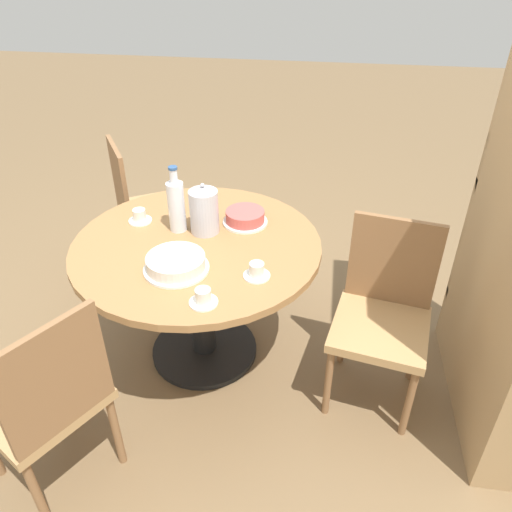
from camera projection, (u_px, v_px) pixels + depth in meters
The scene contains 12 objects.
ground_plane at pixel (205, 351), 2.74m from camera, with size 14.00×14.00×0.00m, color brown.
dining_table at pixel (199, 270), 2.43m from camera, with size 1.18×1.18×0.70m.
chair_a at pixel (383, 312), 2.28m from camera, with size 0.49×0.49×0.89m.
chair_b at pixel (146, 206), 3.13m from camera, with size 0.58×0.58×0.89m.
chair_c at pixel (46, 399), 1.86m from camera, with size 0.57×0.57×0.89m.
coffee_pot at pixel (204, 210), 2.37m from camera, with size 0.14×0.14×0.26m.
water_bottle at pixel (176, 205), 2.37m from camera, with size 0.08×0.08×0.33m.
cake_main at pixel (176, 263), 2.14m from camera, with size 0.28×0.28×0.07m.
cake_second at pixel (245, 217), 2.48m from camera, with size 0.22×0.22×0.07m.
cup_a at pixel (257, 271), 2.10m from camera, with size 0.12×0.12×0.07m.
cup_b at pixel (140, 217), 2.50m from camera, with size 0.12×0.12×0.07m.
cup_c at pixel (203, 298), 1.96m from camera, with size 0.12×0.12×0.07m.
Camera 1 is at (1.92, 0.58, 1.95)m, focal length 35.00 mm.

